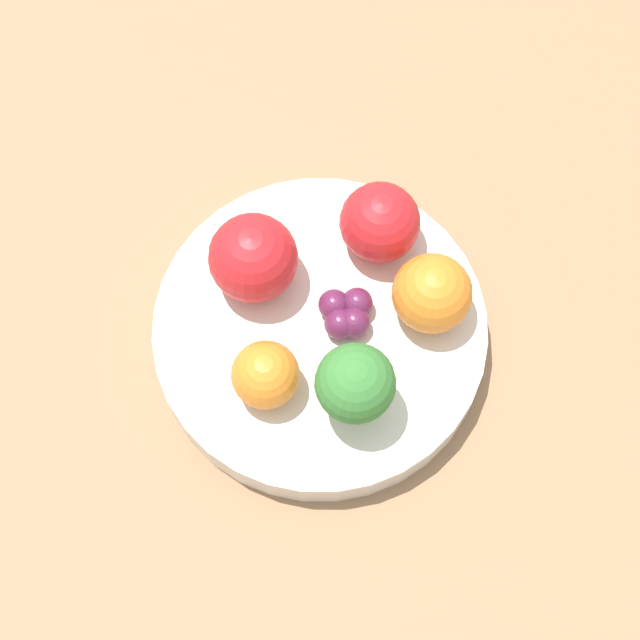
{
  "coord_description": "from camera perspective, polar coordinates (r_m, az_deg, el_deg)",
  "views": [
    {
      "loc": [
        0.14,
        -0.17,
        0.63
      ],
      "look_at": [
        0.0,
        0.0,
        0.06
      ],
      "focal_mm": 60.0,
      "sensor_mm": 36.0,
      "label": 1
    }
  ],
  "objects": [
    {
      "name": "grape_cluster",
      "position": [
        0.62,
        1.41,
        0.35
      ],
      "size": [
        0.04,
        0.03,
        0.02
      ],
      "color": "#5B1E42",
      "rests_on": "bowl"
    },
    {
      "name": "orange_front",
      "position": [
        0.6,
        -3.16,
        -2.75
      ],
      "size": [
        0.04,
        0.04,
        0.04
      ],
      "color": "orange",
      "rests_on": "bowl"
    },
    {
      "name": "apple_red",
      "position": [
        0.62,
        -3.76,
        3.14
      ],
      "size": [
        0.05,
        0.05,
        0.05
      ],
      "color": "red",
      "rests_on": "bowl"
    },
    {
      "name": "ground_plane",
      "position": [
        0.67,
        0.0,
        -1.77
      ],
      "size": [
        6.0,
        6.0,
        0.0
      ],
      "primitive_type": "plane",
      "color": "gray"
    },
    {
      "name": "orange_back",
      "position": [
        0.61,
        5.99,
        1.42
      ],
      "size": [
        0.05,
        0.05,
        0.05
      ],
      "color": "orange",
      "rests_on": "bowl"
    },
    {
      "name": "table_surface",
      "position": [
        0.66,
        0.0,
        -1.48
      ],
      "size": [
        1.2,
        1.2,
        0.02
      ],
      "color": "#936D4C",
      "rests_on": "ground_plane"
    },
    {
      "name": "apple_green",
      "position": [
        0.63,
        3.21,
        5.22
      ],
      "size": [
        0.05,
        0.05,
        0.05
      ],
      "color": "red",
      "rests_on": "bowl"
    },
    {
      "name": "bowl",
      "position": [
        0.64,
        0.0,
        -0.76
      ],
      "size": [
        0.2,
        0.2,
        0.03
      ],
      "color": "silver",
      "rests_on": "table_surface"
    },
    {
      "name": "broccoli",
      "position": [
        0.58,
        1.89,
        -3.46
      ],
      "size": [
        0.04,
        0.04,
        0.06
      ],
      "color": "#99C17A",
      "rests_on": "bowl"
    }
  ]
}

